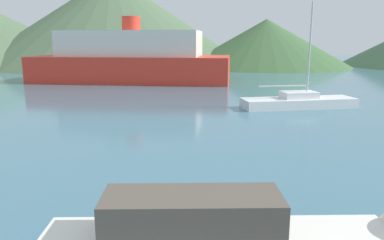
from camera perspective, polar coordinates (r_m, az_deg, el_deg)
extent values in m
cube|color=brown|center=(7.91, 0.03, -14.22)|extent=(3.76, 1.60, 0.87)
cube|color=white|center=(27.85, 15.91, 2.53)|extent=(8.42, 4.09, 0.68)
cube|color=white|center=(27.76, 15.97, 3.70)|extent=(2.74, 2.07, 0.47)
cylinder|color=#BCBCC1|center=(27.78, 17.49, 10.00)|extent=(0.12, 0.12, 6.63)
cylinder|color=#BCBCC1|center=(27.16, 13.73, 5.06)|extent=(3.57, 0.99, 0.10)
cube|color=red|center=(44.65, -9.04, 7.73)|extent=(22.83, 9.46, 2.93)
cube|color=silver|center=(44.53, -9.17, 11.44)|extent=(16.04, 7.87, 2.85)
cylinder|color=red|center=(44.57, -9.27, 14.30)|extent=(2.08, 2.08, 1.60)
cone|color=#4C6647|center=(81.17, -11.84, 14.76)|extent=(54.60, 54.60, 17.75)
cone|color=#3D6038|center=(71.17, 11.22, 11.46)|extent=(30.43, 30.43, 8.49)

